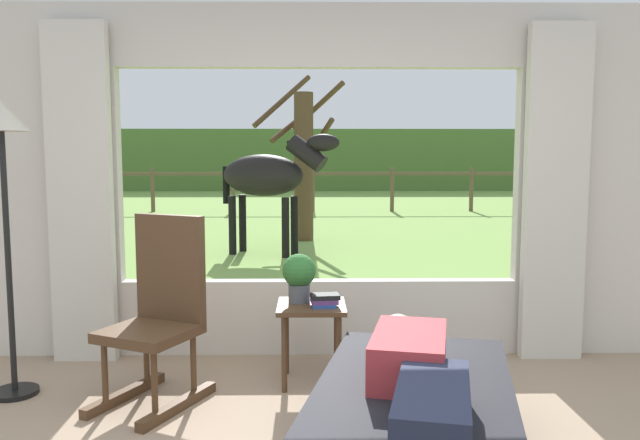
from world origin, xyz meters
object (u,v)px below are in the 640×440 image
(book_stack, at_px, (325,300))
(horse, at_px, (268,176))
(recliner_sofa, at_px, (413,431))
(pasture_tree, at_px, (303,160))
(rocking_chair, at_px, (160,311))
(floor_lamp_left, at_px, (3,159))
(reclining_person, at_px, (416,370))
(side_table, at_px, (311,318))
(potted_plant, at_px, (299,275))

(book_stack, bearing_deg, horse, 97.65)
(recliner_sofa, distance_m, pasture_tree, 7.96)
(rocking_chair, bearing_deg, floor_lamp_left, -159.35)
(pasture_tree, bearing_deg, horse, -107.42)
(reclining_person, relative_size, side_table, 2.75)
(reclining_person, relative_size, floor_lamp_left, 0.79)
(potted_plant, height_order, horse, horse)
(potted_plant, relative_size, horse, 0.18)
(reclining_person, xyz_separation_m, pasture_tree, (-0.59, 7.91, 0.85))
(floor_lamp_left, bearing_deg, potted_plant, 7.92)
(potted_plant, distance_m, book_stack, 0.25)
(floor_lamp_left, relative_size, horse, 1.00)
(recliner_sofa, distance_m, potted_plant, 1.47)
(reclining_person, height_order, book_stack, reclining_person)
(rocking_chair, relative_size, horse, 0.62)
(floor_lamp_left, bearing_deg, book_stack, 3.86)
(potted_plant, bearing_deg, reclining_person, -67.55)
(reclining_person, xyz_separation_m, horse, (-1.07, 6.35, 0.63))
(recliner_sofa, bearing_deg, horse, 112.47)
(horse, bearing_deg, recliner_sofa, 30.97)
(reclining_person, bearing_deg, side_table, 123.08)
(rocking_chair, height_order, pasture_tree, pasture_tree)
(recliner_sofa, height_order, side_table, side_table)
(reclining_person, xyz_separation_m, potted_plant, (-0.55, 1.32, 0.18))
(reclining_person, relative_size, pasture_tree, 0.50)
(book_stack, height_order, pasture_tree, pasture_tree)
(floor_lamp_left, bearing_deg, horse, 76.82)
(reclining_person, relative_size, book_stack, 7.39)
(side_table, relative_size, horse, 0.29)
(rocking_chair, distance_m, floor_lamp_left, 1.30)
(side_table, bearing_deg, reclining_person, -69.73)
(side_table, bearing_deg, horse, 96.81)
(reclining_person, relative_size, rocking_chair, 1.27)
(reclining_person, bearing_deg, potted_plant, 125.25)
(pasture_tree, bearing_deg, reclining_person, -85.76)
(potted_plant, distance_m, horse, 5.08)
(reclining_person, bearing_deg, floor_lamp_left, 167.79)
(rocking_chair, bearing_deg, reclining_person, -10.05)
(recliner_sofa, xyz_separation_m, floor_lamp_left, (-2.31, 1.03, 1.24))
(recliner_sofa, bearing_deg, pasture_tree, 107.07)
(rocking_chair, relative_size, pasture_tree, 0.39)
(horse, distance_m, pasture_tree, 1.64)
(pasture_tree, bearing_deg, potted_plant, -89.65)
(recliner_sofa, bearing_deg, side_table, 123.83)
(book_stack, distance_m, horse, 5.23)
(potted_plant, relative_size, pasture_tree, 0.11)
(horse, bearing_deg, floor_lamp_left, 8.12)
(recliner_sofa, bearing_deg, book_stack, 121.10)
(reclining_person, height_order, horse, horse)
(recliner_sofa, distance_m, horse, 6.46)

